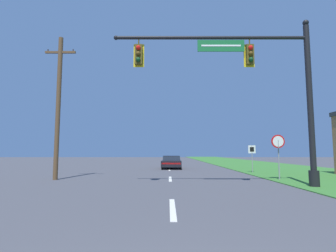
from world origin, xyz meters
The scene contains 7 objects.
grass_verge_right centered at (10.50, 30.00, 0.02)m, with size 10.00×110.00×0.04m.
road_center_line centered at (0.00, 22.00, 0.01)m, with size 0.16×34.80×0.01m.
signal_mast centered at (4.16, 10.40, 4.73)m, with size 9.31×0.47×7.76m.
car_ahead centered at (0.22, 23.83, 0.60)m, with size 1.95×4.31×1.19m.
stop_sign centered at (6.11, 13.39, 1.86)m, with size 0.76×0.07×2.50m.
route_sign_post centered at (6.27, 18.57, 1.53)m, with size 0.55×0.06×2.03m.
utility_pole_near centered at (-6.53, 13.60, 4.34)m, with size 1.80×0.26×8.37m.
Camera 1 is at (-0.13, -1.44, 1.56)m, focal length 28.00 mm.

